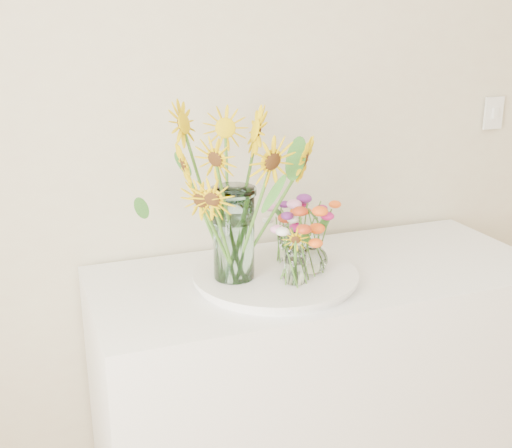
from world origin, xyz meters
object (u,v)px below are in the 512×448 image
tray (275,278)px  small_vase_a (295,267)px  counter (318,398)px  mason_jar (234,234)px  small_vase_b (312,251)px  small_vase_c (288,244)px

tray → small_vase_a: bearing=-73.9°
counter → small_vase_a: 0.56m
mason_jar → small_vase_a: size_ratio=2.63×
counter → tray: tray is taller
counter → tray: size_ratio=3.04×
counter → small_vase_b: 0.55m
small_vase_c → mason_jar: bearing=-158.0°
mason_jar → small_vase_a: mason_jar is taller
counter → small_vase_b: small_vase_b is taller
small_vase_a → tray: bearing=106.1°
small_vase_a → small_vase_b: 0.10m
counter → small_vase_a: size_ratio=13.47×
small_vase_b → small_vase_c: 0.12m
tray → mason_jar: mason_jar is taller
tray → small_vase_b: 0.13m
mason_jar → small_vase_b: 0.24m
small_vase_b → small_vase_c: bearing=102.8°
small_vase_a → counter: bearing=38.8°
small_vase_a → small_vase_c: bearing=72.7°
mason_jar → counter: bearing=4.2°
tray → counter: bearing=10.1°
small_vase_a → small_vase_c: size_ratio=0.97×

